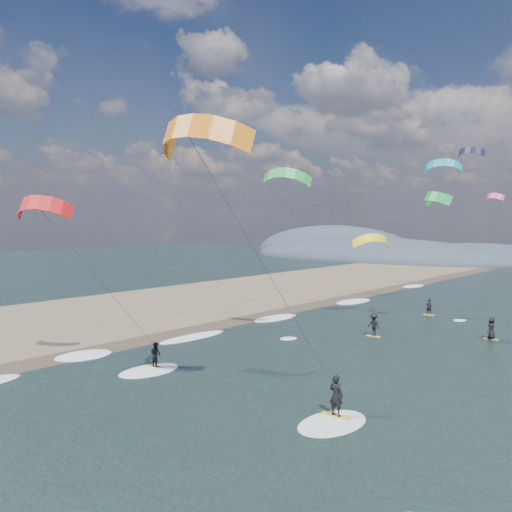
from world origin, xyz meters
The scene contains 9 objects.
ground centered at (0.00, 0.00, 0.00)m, with size 260.00×260.00×0.00m, color black.
sand_strip centered at (-24.00, 10.00, 0.00)m, with size 26.00×240.00×0.00m, color brown.
wet_sand_strip centered at (-12.00, 10.00, 0.00)m, with size 3.00×240.00×0.00m, color #382D23.
coastal_hills centered at (-44.84, 107.86, 0.00)m, with size 80.00×41.00×15.00m.
kitesurfer_near_a centered at (5.06, 1.70, 11.08)m, with size 8.01×8.41×14.39m.
kitesurfer_near_b centered at (-7.53, 2.94, 7.08)m, with size 6.98×8.73×11.59m.
far_kitesurfers centered at (2.99, 27.55, 0.89)m, with size 9.41×13.27×1.85m.
bg_kite_field centered at (-0.72, 50.71, 12.39)m, with size 10.09×72.22×11.29m.
shoreline_surf centered at (-10.80, 14.75, 0.00)m, with size 2.40×79.40×0.11m.
Camera 1 is at (22.39, -16.03, 9.47)m, focal length 40.00 mm.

